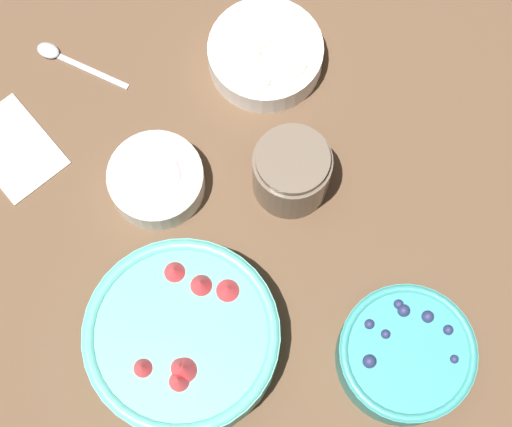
{
  "coord_description": "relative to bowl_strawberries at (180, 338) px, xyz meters",
  "views": [
    {
      "loc": [
        0.28,
        0.0,
        1.04
      ],
      "look_at": [
        -0.02,
        0.11,
        0.04
      ],
      "focal_mm": 60.0,
      "sensor_mm": 36.0,
      "label": 1
    }
  ],
  "objects": [
    {
      "name": "ground_plane",
      "position": [
        -0.1,
        0.03,
        -0.04
      ],
      "size": [
        4.0,
        4.0,
        0.0
      ],
      "primitive_type": "plane",
      "color": "brown"
    },
    {
      "name": "bowl_strawberries",
      "position": [
        0.0,
        0.0,
        0.0
      ],
      "size": [
        0.23,
        0.23,
        0.09
      ],
      "color": "#56B7A8",
      "rests_on": "ground_plane"
    },
    {
      "name": "bowl_blueberries",
      "position": [
        0.1,
        0.24,
        -0.01
      ],
      "size": [
        0.16,
        0.16,
        0.06
      ],
      "color": "teal",
      "rests_on": "ground_plane"
    },
    {
      "name": "bowl_bananas",
      "position": [
        -0.33,
        0.22,
        -0.01
      ],
      "size": [
        0.15,
        0.15,
        0.04
      ],
      "color": "white",
      "rests_on": "ground_plane"
    },
    {
      "name": "bowl_cream",
      "position": [
        -0.2,
        0.02,
        -0.01
      ],
      "size": [
        0.12,
        0.12,
        0.05
      ],
      "color": "silver",
      "rests_on": "ground_plane"
    },
    {
      "name": "jar_chocolate",
      "position": [
        -0.15,
        0.19,
        0.0
      ],
      "size": [
        0.1,
        0.1,
        0.09
      ],
      "color": "brown",
      "rests_on": "ground_plane"
    },
    {
      "name": "napkin",
      "position": [
        -0.32,
        -0.14,
        -0.04
      ],
      "size": [
        0.15,
        0.13,
        0.01
      ],
      "color": "silver",
      "rests_on": "ground_plane"
    },
    {
      "name": "spoon",
      "position": [
        -0.42,
        -0.04,
        -0.04
      ],
      "size": [
        0.11,
        0.11,
        0.01
      ],
      "color": "#B2B2B7",
      "rests_on": "ground_plane"
    }
  ]
}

